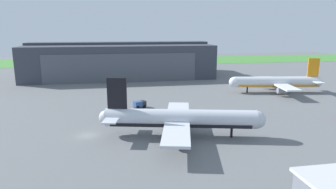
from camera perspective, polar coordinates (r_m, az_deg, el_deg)
The scene contains 6 objects.
ground_plane at distance 72.08m, azimuth -15.24°, elevation -7.61°, with size 440.00×440.00×0.00m, color slate.
grass_field_strip at distance 230.22m, azimuth -11.90°, elevation 6.21°, with size 440.00×56.00×0.08m, color #47893A.
maintenance_hangar at distance 158.49m, azimuth -9.18°, elevation 6.61°, with size 91.99×41.67×17.70m.
airliner_near_right at distance 67.65m, azimuth 2.52°, elevation -4.77°, with size 37.10×32.26×13.56m.
airliner_far_right at distance 122.28m, azimuth 20.12°, elevation 2.22°, with size 36.33×30.33×13.34m.
pushback_tractor at distance 93.35m, azimuth -5.48°, elevation -1.82°, with size 4.29×3.52×2.14m.
Camera 1 is at (7.00, -67.51, 24.25)m, focal length 31.60 mm.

